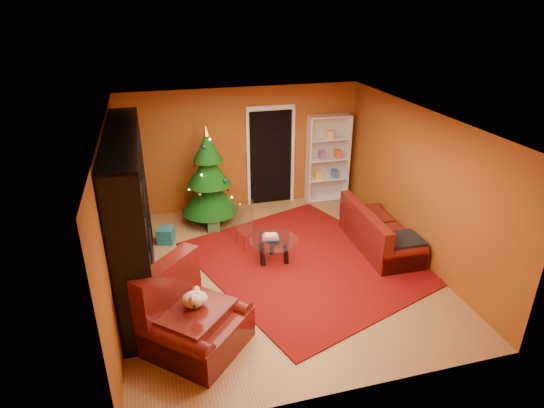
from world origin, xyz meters
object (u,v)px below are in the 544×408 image
object	(u,v)px
sofa	(381,228)
gift_box_red	(190,212)
gift_box_green	(214,225)
dog	(195,299)
white_bookshelf	(328,159)
coffee_table	(274,250)
media_unit	(131,215)
christmas_tree	(209,177)
acrylic_chair	(248,229)
armchair	(197,317)
rug	(304,262)
gift_box_teal	(166,235)

from	to	relation	value
sofa	gift_box_red	bearing A→B (deg)	56.82
gift_box_green	dog	size ratio (longest dim) A/B	0.58
white_bookshelf	coffee_table	distance (m)	3.07
media_unit	coffee_table	bearing A→B (deg)	3.08
white_bookshelf	gift_box_red	bearing A→B (deg)	-176.90
christmas_tree	coffee_table	distance (m)	2.17
sofa	acrylic_chair	size ratio (longest dim) A/B	2.44
christmas_tree	armchair	bearing A→B (deg)	-100.77
gift_box_red	dog	bearing A→B (deg)	-94.21
rug	gift_box_teal	size ratio (longest dim) A/B	12.73
gift_box_green	media_unit	bearing A→B (deg)	-132.21
sofa	acrylic_chair	xyz separation A→B (m)	(-2.35, 0.63, -0.02)
sofa	coffee_table	bearing A→B (deg)	90.55
gift_box_red	armchair	xyz separation A→B (m)	(-0.29, -4.00, 0.37)
gift_box_red	white_bookshelf	size ratio (longest dim) A/B	0.11
media_unit	gift_box_green	world-z (taller)	media_unit
media_unit	acrylic_chair	world-z (taller)	media_unit
gift_box_green	white_bookshelf	distance (m)	2.99
media_unit	gift_box_green	distance (m)	2.41
gift_box_teal	gift_box_red	size ratio (longest dim) A/B	1.39
media_unit	sofa	xyz separation A→B (m)	(4.29, 0.11, -0.86)
white_bookshelf	sofa	xyz separation A→B (m)	(0.15, -2.34, -0.57)
white_bookshelf	sofa	bearing A→B (deg)	-85.05
acrylic_chair	white_bookshelf	bearing A→B (deg)	24.83
gift_box_red	acrylic_chair	bearing A→B (deg)	-60.46
dog	sofa	distance (m)	3.95
gift_box_red	sofa	world-z (taller)	sofa
gift_box_red	sofa	bearing A→B (deg)	-34.48
white_bookshelf	media_unit	bearing A→B (deg)	-148.16
gift_box_red	acrylic_chair	world-z (taller)	acrylic_chair
coffee_table	christmas_tree	bearing A→B (deg)	114.23
gift_box_green	gift_box_red	xyz separation A→B (m)	(-0.39, 0.78, -0.01)
white_bookshelf	coffee_table	bearing A→B (deg)	-127.79
rug	acrylic_chair	bearing A→B (deg)	137.13
sofa	acrylic_chair	bearing A→B (deg)	76.33
rug	christmas_tree	bearing A→B (deg)	123.60
gift_box_green	acrylic_chair	xyz separation A→B (m)	(0.52, -0.83, 0.27)
rug	coffee_table	world-z (taller)	coffee_table
acrylic_chair	dog	bearing A→B (deg)	-130.48
white_bookshelf	coffee_table	world-z (taller)	white_bookshelf
armchair	rug	bearing A→B (deg)	-8.38
gift_box_green	acrylic_chair	world-z (taller)	acrylic_chair
gift_box_teal	coffee_table	world-z (taller)	coffee_table
christmas_tree	dog	distance (m)	3.64
gift_box_red	dog	xyz separation A→B (m)	(-0.29, -3.93, 0.60)
gift_box_green	rug	bearing A→B (deg)	-49.85
rug	media_unit	world-z (taller)	media_unit
rug	armchair	world-z (taller)	armchair
armchair	acrylic_chair	size ratio (longest dim) A/B	1.56
gift_box_teal	white_bookshelf	size ratio (longest dim) A/B	0.15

